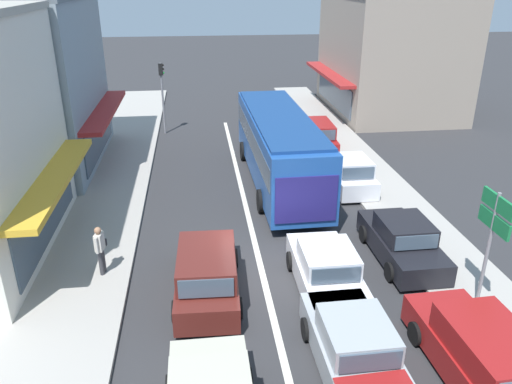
{
  "coord_description": "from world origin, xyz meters",
  "views": [
    {
      "loc": [
        -1.88,
        -13.73,
        8.82
      ],
      "look_at": [
        0.27,
        3.69,
        1.2
      ],
      "focal_mm": 35.0,
      "sensor_mm": 36.0,
      "label": 1
    }
  ],
  "objects_px": {
    "parked_hatchback_kerb_third": "(349,174)",
    "parked_wagon_kerb_rear": "(315,136)",
    "city_bus": "(279,144)",
    "wagon_behind_bus_mid": "(207,272)",
    "parked_wagon_kerb_front": "(482,356)",
    "traffic_light_downstreet": "(162,86)",
    "sedan_queue_gap_filler": "(354,349)",
    "directional_road_sign": "(494,224)",
    "sedan_adjacent_lane_trail": "(327,271)",
    "pedestrian_with_handbag_near": "(100,247)",
    "parked_sedan_kerb_second": "(402,241)"
  },
  "relations": [
    {
      "from": "city_bus",
      "to": "pedestrian_with_handbag_near",
      "type": "xyz_separation_m",
      "value": [
        -6.81,
        -7.08,
        -0.81
      ]
    },
    {
      "from": "parked_hatchback_kerb_third",
      "to": "parked_wagon_kerb_rear",
      "type": "bearing_deg",
      "value": 91.98
    },
    {
      "from": "sedan_adjacent_lane_trail",
      "to": "traffic_light_downstreet",
      "type": "xyz_separation_m",
      "value": [
        -5.57,
        17.37,
        2.19
      ]
    },
    {
      "from": "parked_wagon_kerb_front",
      "to": "wagon_behind_bus_mid",
      "type": "bearing_deg",
      "value": 145.13
    },
    {
      "from": "traffic_light_downstreet",
      "to": "directional_road_sign",
      "type": "height_order",
      "value": "traffic_light_downstreet"
    },
    {
      "from": "city_bus",
      "to": "wagon_behind_bus_mid",
      "type": "xyz_separation_m",
      "value": [
        -3.54,
        -8.42,
        -1.14
      ]
    },
    {
      "from": "wagon_behind_bus_mid",
      "to": "traffic_light_downstreet",
      "type": "height_order",
      "value": "traffic_light_downstreet"
    },
    {
      "from": "sedan_queue_gap_filler",
      "to": "directional_road_sign",
      "type": "bearing_deg",
      "value": 25.21
    },
    {
      "from": "traffic_light_downstreet",
      "to": "parked_sedan_kerb_second",
      "type": "bearing_deg",
      "value": -61.68
    },
    {
      "from": "parked_sedan_kerb_second",
      "to": "parked_wagon_kerb_rear",
      "type": "xyz_separation_m",
      "value": [
        -0.2,
        11.85,
        0.08
      ]
    },
    {
      "from": "traffic_light_downstreet",
      "to": "sedan_queue_gap_filler",
      "type": "bearing_deg",
      "value": -75.49
    },
    {
      "from": "sedan_adjacent_lane_trail",
      "to": "parked_sedan_kerb_second",
      "type": "bearing_deg",
      "value": 26.85
    },
    {
      "from": "traffic_light_downstreet",
      "to": "city_bus",
      "type": "bearing_deg",
      "value": -57.44
    },
    {
      "from": "parked_wagon_kerb_front",
      "to": "parked_wagon_kerb_rear",
      "type": "distance_m",
      "value": 17.42
    },
    {
      "from": "city_bus",
      "to": "parked_hatchback_kerb_third",
      "type": "xyz_separation_m",
      "value": [
        3.01,
        -1.13,
        -1.17
      ]
    },
    {
      "from": "sedan_adjacent_lane_trail",
      "to": "parked_wagon_kerb_rear",
      "type": "xyz_separation_m",
      "value": [
        2.78,
        13.35,
        0.08
      ]
    },
    {
      "from": "parked_wagon_kerb_front",
      "to": "traffic_light_downstreet",
      "type": "height_order",
      "value": "traffic_light_downstreet"
    },
    {
      "from": "parked_hatchback_kerb_third",
      "to": "traffic_light_downstreet",
      "type": "xyz_separation_m",
      "value": [
        -8.55,
        9.81,
        2.15
      ]
    },
    {
      "from": "sedan_adjacent_lane_trail",
      "to": "parked_hatchback_kerb_third",
      "type": "height_order",
      "value": "parked_hatchback_kerb_third"
    },
    {
      "from": "wagon_behind_bus_mid",
      "to": "sedan_adjacent_lane_trail",
      "type": "relative_size",
      "value": 1.08
    },
    {
      "from": "parked_sedan_kerb_second",
      "to": "parked_hatchback_kerb_third",
      "type": "relative_size",
      "value": 1.14
    },
    {
      "from": "parked_hatchback_kerb_third",
      "to": "traffic_light_downstreet",
      "type": "height_order",
      "value": "traffic_light_downstreet"
    },
    {
      "from": "pedestrian_with_handbag_near",
      "to": "parked_wagon_kerb_front",
      "type": "bearing_deg",
      "value": -30.9
    },
    {
      "from": "city_bus",
      "to": "traffic_light_downstreet",
      "type": "xyz_separation_m",
      "value": [
        -5.54,
        8.68,
        0.97
      ]
    },
    {
      "from": "parked_sedan_kerb_second",
      "to": "traffic_light_downstreet",
      "type": "distance_m",
      "value": 18.15
    },
    {
      "from": "wagon_behind_bus_mid",
      "to": "traffic_light_downstreet",
      "type": "xyz_separation_m",
      "value": [
        -2.0,
        17.1,
        2.11
      ]
    },
    {
      "from": "parked_sedan_kerb_second",
      "to": "parked_wagon_kerb_rear",
      "type": "height_order",
      "value": "parked_wagon_kerb_rear"
    },
    {
      "from": "parked_wagon_kerb_front",
      "to": "sedan_queue_gap_filler",
      "type": "bearing_deg",
      "value": 166.71
    },
    {
      "from": "sedan_adjacent_lane_trail",
      "to": "wagon_behind_bus_mid",
      "type": "bearing_deg",
      "value": 175.73
    },
    {
      "from": "parked_hatchback_kerb_third",
      "to": "pedestrian_with_handbag_near",
      "type": "bearing_deg",
      "value": -148.75
    },
    {
      "from": "sedan_queue_gap_filler",
      "to": "parked_wagon_kerb_front",
      "type": "relative_size",
      "value": 0.92
    },
    {
      "from": "sedan_adjacent_lane_trail",
      "to": "parked_wagon_kerb_rear",
      "type": "distance_m",
      "value": 13.64
    },
    {
      "from": "wagon_behind_bus_mid",
      "to": "parked_hatchback_kerb_third",
      "type": "height_order",
      "value": "wagon_behind_bus_mid"
    },
    {
      "from": "sedan_queue_gap_filler",
      "to": "parked_wagon_kerb_rear",
      "type": "xyz_separation_m",
      "value": [
        2.98,
        16.75,
        0.08
      ]
    },
    {
      "from": "city_bus",
      "to": "wagon_behind_bus_mid",
      "type": "distance_m",
      "value": 9.21
    },
    {
      "from": "parked_wagon_kerb_front",
      "to": "traffic_light_downstreet",
      "type": "bearing_deg",
      "value": 110.97
    },
    {
      "from": "sedan_adjacent_lane_trail",
      "to": "sedan_queue_gap_filler",
      "type": "bearing_deg",
      "value": -93.29
    },
    {
      "from": "parked_hatchback_kerb_third",
      "to": "pedestrian_with_handbag_near",
      "type": "relative_size",
      "value": 2.27
    },
    {
      "from": "parked_wagon_kerb_rear",
      "to": "traffic_light_downstreet",
      "type": "distance_m",
      "value": 9.5
    },
    {
      "from": "city_bus",
      "to": "directional_road_sign",
      "type": "bearing_deg",
      "value": -67.45
    },
    {
      "from": "sedan_queue_gap_filler",
      "to": "traffic_light_downstreet",
      "type": "xyz_separation_m",
      "value": [
        -5.37,
        20.76,
        2.19
      ]
    },
    {
      "from": "parked_wagon_kerb_rear",
      "to": "pedestrian_with_handbag_near",
      "type": "bearing_deg",
      "value": -129.3
    },
    {
      "from": "pedestrian_with_handbag_near",
      "to": "traffic_light_downstreet",
      "type": "bearing_deg",
      "value": 85.4
    },
    {
      "from": "sedan_adjacent_lane_trail",
      "to": "pedestrian_with_handbag_near",
      "type": "bearing_deg",
      "value": 166.76
    },
    {
      "from": "sedan_queue_gap_filler",
      "to": "directional_road_sign",
      "type": "distance_m",
      "value": 5.21
    },
    {
      "from": "sedan_adjacent_lane_trail",
      "to": "parked_hatchback_kerb_third",
      "type": "xyz_separation_m",
      "value": [
        2.98,
        7.56,
        0.05
      ]
    },
    {
      "from": "sedan_adjacent_lane_trail",
      "to": "parked_hatchback_kerb_third",
      "type": "relative_size",
      "value": 1.14
    },
    {
      "from": "parked_wagon_kerb_front",
      "to": "parked_hatchback_kerb_third",
      "type": "bearing_deg",
      "value": 88.35
    },
    {
      "from": "parked_wagon_kerb_front",
      "to": "pedestrian_with_handbag_near",
      "type": "relative_size",
      "value": 2.8
    },
    {
      "from": "wagon_behind_bus_mid",
      "to": "parked_wagon_kerb_rear",
      "type": "height_order",
      "value": "same"
    }
  ]
}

